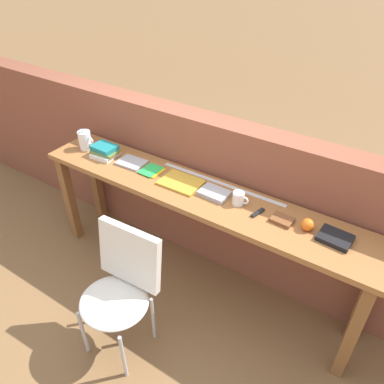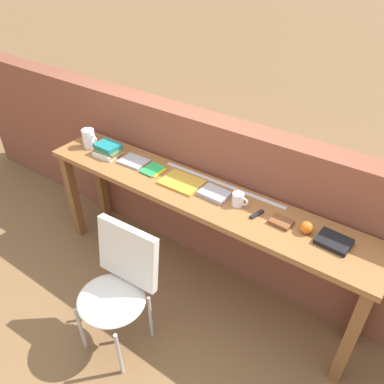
{
  "view_description": "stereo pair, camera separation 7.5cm",
  "coord_description": "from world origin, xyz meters",
  "px_view_note": "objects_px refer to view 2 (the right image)",
  "views": [
    {
      "loc": [
        1.1,
        -1.45,
        2.36
      ],
      "look_at": [
        0.0,
        0.25,
        0.9
      ],
      "focal_mm": 35.0,
      "sensor_mm": 36.0,
      "label": 1
    },
    {
      "loc": [
        1.17,
        -1.4,
        2.36
      ],
      "look_at": [
        0.0,
        0.25,
        0.9
      ],
      "focal_mm": 35.0,
      "sensor_mm": 36.0,
      "label": 2
    }
  ],
  "objects_px": {
    "leather_journal_brown": "(281,222)",
    "book_repair_rightmost": "(334,241)",
    "pitcher_white": "(89,138)",
    "book_stack_leftmost": "(108,150)",
    "chair_white_moulded": "(117,284)",
    "book_open_centre": "(182,182)",
    "magazine_cycling": "(134,161)",
    "sports_ball_small": "(306,227)",
    "multitool_folded": "(257,214)",
    "mug": "(238,199)",
    "pamphlet_pile_colourful": "(154,170)"
  },
  "relations": [
    {
      "from": "leather_journal_brown",
      "to": "book_repair_rightmost",
      "type": "height_order",
      "value": "book_repair_rightmost"
    },
    {
      "from": "pitcher_white",
      "to": "book_stack_leftmost",
      "type": "distance_m",
      "value": 0.22
    },
    {
      "from": "chair_white_moulded",
      "to": "book_repair_rightmost",
      "type": "bearing_deg",
      "value": 34.97
    },
    {
      "from": "book_stack_leftmost",
      "to": "book_open_centre",
      "type": "xyz_separation_m",
      "value": [
        0.71,
        0.01,
        -0.04
      ]
    },
    {
      "from": "pitcher_white",
      "to": "book_open_centre",
      "type": "height_order",
      "value": "pitcher_white"
    },
    {
      "from": "magazine_cycling",
      "to": "book_repair_rightmost",
      "type": "relative_size",
      "value": 1.13
    },
    {
      "from": "leather_journal_brown",
      "to": "sports_ball_small",
      "type": "relative_size",
      "value": 1.73
    },
    {
      "from": "chair_white_moulded",
      "to": "book_repair_rightmost",
      "type": "height_order",
      "value": "book_repair_rightmost"
    },
    {
      "from": "multitool_folded",
      "to": "leather_journal_brown",
      "type": "xyz_separation_m",
      "value": [
        0.16,
        0.01,
        0.0
      ]
    },
    {
      "from": "chair_white_moulded",
      "to": "mug",
      "type": "bearing_deg",
      "value": 59.94
    },
    {
      "from": "magazine_cycling",
      "to": "pamphlet_pile_colourful",
      "type": "height_order",
      "value": "magazine_cycling"
    },
    {
      "from": "pitcher_white",
      "to": "multitool_folded",
      "type": "relative_size",
      "value": 1.67
    },
    {
      "from": "leather_journal_brown",
      "to": "book_repair_rightmost",
      "type": "distance_m",
      "value": 0.32
    },
    {
      "from": "sports_ball_small",
      "to": "pamphlet_pile_colourful",
      "type": "bearing_deg",
      "value": 179.83
    },
    {
      "from": "book_repair_rightmost",
      "to": "magazine_cycling",
      "type": "bearing_deg",
      "value": -175.96
    },
    {
      "from": "chair_white_moulded",
      "to": "leather_journal_brown",
      "type": "xyz_separation_m",
      "value": [
        0.72,
        0.72,
        0.37
      ]
    },
    {
      "from": "book_stack_leftmost",
      "to": "book_repair_rightmost",
      "type": "relative_size",
      "value": 1.12
    },
    {
      "from": "book_open_centre",
      "to": "magazine_cycling",
      "type": "bearing_deg",
      "value": 177.53
    },
    {
      "from": "pitcher_white",
      "to": "book_stack_leftmost",
      "type": "relative_size",
      "value": 0.89
    },
    {
      "from": "magazine_cycling",
      "to": "book_repair_rightmost",
      "type": "height_order",
      "value": "book_repair_rightmost"
    },
    {
      "from": "pitcher_white",
      "to": "sports_ball_small",
      "type": "height_order",
      "value": "pitcher_white"
    },
    {
      "from": "book_open_centre",
      "to": "book_repair_rightmost",
      "type": "distance_m",
      "value": 1.06
    },
    {
      "from": "magazine_cycling",
      "to": "book_repair_rightmost",
      "type": "bearing_deg",
      "value": -2.34
    },
    {
      "from": "pamphlet_pile_colourful",
      "to": "sports_ball_small",
      "type": "xyz_separation_m",
      "value": [
        1.16,
        -0.0,
        0.03
      ]
    },
    {
      "from": "pamphlet_pile_colourful",
      "to": "leather_journal_brown",
      "type": "relative_size",
      "value": 1.28
    },
    {
      "from": "book_stack_leftmost",
      "to": "mug",
      "type": "xyz_separation_m",
      "value": [
        1.15,
        0.02,
        0.0
      ]
    },
    {
      "from": "mug",
      "to": "multitool_folded",
      "type": "relative_size",
      "value": 1.0
    },
    {
      "from": "book_repair_rightmost",
      "to": "book_open_centre",
      "type": "bearing_deg",
      "value": -175.24
    },
    {
      "from": "chair_white_moulded",
      "to": "book_open_centre",
      "type": "distance_m",
      "value": 0.8
    },
    {
      "from": "multitool_folded",
      "to": "leather_journal_brown",
      "type": "bearing_deg",
      "value": 5.18
    },
    {
      "from": "book_stack_leftmost",
      "to": "multitool_folded",
      "type": "height_order",
      "value": "book_stack_leftmost"
    },
    {
      "from": "chair_white_moulded",
      "to": "sports_ball_small",
      "type": "height_order",
      "value": "sports_ball_small"
    },
    {
      "from": "sports_ball_small",
      "to": "pitcher_white",
      "type": "bearing_deg",
      "value": -179.52
    },
    {
      "from": "book_open_centre",
      "to": "multitool_folded",
      "type": "bearing_deg",
      "value": -2.09
    },
    {
      "from": "pitcher_white",
      "to": "book_stack_leftmost",
      "type": "xyz_separation_m",
      "value": [
        0.21,
        -0.01,
        -0.03
      ]
    },
    {
      "from": "chair_white_moulded",
      "to": "book_stack_leftmost",
      "type": "relative_size",
      "value": 4.3
    },
    {
      "from": "multitool_folded",
      "to": "leather_journal_brown",
      "type": "height_order",
      "value": "leather_journal_brown"
    },
    {
      "from": "book_open_centre",
      "to": "leather_journal_brown",
      "type": "distance_m",
      "value": 0.75
    },
    {
      "from": "book_repair_rightmost",
      "to": "chair_white_moulded",
      "type": "bearing_deg",
      "value": -140.81
    },
    {
      "from": "pitcher_white",
      "to": "mug",
      "type": "distance_m",
      "value": 1.36
    },
    {
      "from": "book_repair_rightmost",
      "to": "book_stack_leftmost",
      "type": "bearing_deg",
      "value": -175.07
    },
    {
      "from": "multitool_folded",
      "to": "pitcher_white",
      "type": "bearing_deg",
      "value": 179.67
    },
    {
      "from": "pamphlet_pile_colourful",
      "to": "mug",
      "type": "distance_m",
      "value": 0.71
    },
    {
      "from": "pamphlet_pile_colourful",
      "to": "book_stack_leftmost",
      "type": "bearing_deg",
      "value": -176.88
    },
    {
      "from": "book_repair_rightmost",
      "to": "pamphlet_pile_colourful",
      "type": "bearing_deg",
      "value": -175.89
    },
    {
      "from": "multitool_folded",
      "to": "sports_ball_small",
      "type": "xyz_separation_m",
      "value": [
        0.31,
        0.02,
        0.03
      ]
    },
    {
      "from": "sports_ball_small",
      "to": "magazine_cycling",
      "type": "bearing_deg",
      "value": 179.76
    },
    {
      "from": "leather_journal_brown",
      "to": "book_repair_rightmost",
      "type": "relative_size",
      "value": 0.7
    },
    {
      "from": "chair_white_moulded",
      "to": "mug",
      "type": "xyz_separation_m",
      "value": [
        0.42,
        0.73,
        0.4
      ]
    },
    {
      "from": "chair_white_moulded",
      "to": "multitool_folded",
      "type": "xyz_separation_m",
      "value": [
        0.57,
        0.7,
        0.36
      ]
    }
  ]
}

